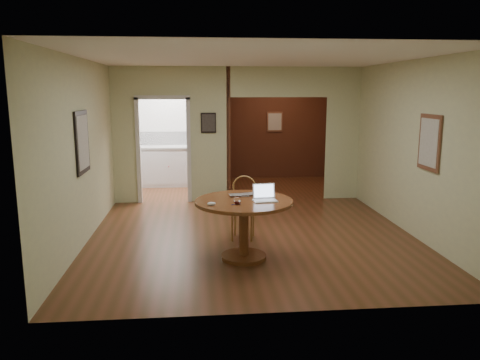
{
  "coord_description": "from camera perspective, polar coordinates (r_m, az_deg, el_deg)",
  "views": [
    {
      "loc": [
        -0.83,
        -6.88,
        2.23
      ],
      "look_at": [
        -0.22,
        -0.2,
        0.94
      ],
      "focal_mm": 35.0,
      "sensor_mm": 36.0,
      "label": 1
    }
  ],
  "objects": [
    {
      "name": "floor",
      "position": [
        7.28,
        1.56,
        -7.0
      ],
      "size": [
        5.0,
        5.0,
        0.0
      ],
      "primitive_type": "plane",
      "color": "#492B15",
      "rests_on": "ground"
    },
    {
      "name": "chair",
      "position": [
        7.12,
        0.43,
        -2.94
      ],
      "size": [
        0.49,
        0.49,
        0.96
      ],
      "rotation": [
        0.0,
        0.0,
        -0.23
      ],
      "color": "olive",
      "rests_on": "ground"
    },
    {
      "name": "open_laptop",
      "position": [
        6.15,
        3.0,
        -1.92
      ],
      "size": [
        0.32,
        0.29,
        0.21
      ],
      "rotation": [
        0.0,
        0.0,
        0.11
      ],
      "color": "white",
      "rests_on": "dining_table"
    },
    {
      "name": "pen",
      "position": [
        5.92,
        -0.5,
        -2.99
      ],
      "size": [
        0.12,
        0.05,
        0.01
      ],
      "primitive_type": "cylinder",
      "rotation": [
        0.0,
        1.57,
        0.35
      ],
      "color": "#0D125B",
      "rests_on": "dining_table"
    },
    {
      "name": "grocery_bag",
      "position": [
        11.14,
        -4.81,
        4.98
      ],
      "size": [
        0.39,
        0.37,
        0.32
      ],
      "primitive_type": "ellipsoid",
      "rotation": [
        0.0,
        0.0,
        0.36
      ],
      "color": "#B9AE87",
      "rests_on": "kitchen_cabinet"
    },
    {
      "name": "wine_glass",
      "position": [
        5.92,
        -0.33,
        -2.5
      ],
      "size": [
        0.09,
        0.09,
        0.1
      ],
      "primitive_type": null,
      "color": "white",
      "rests_on": "dining_table"
    },
    {
      "name": "dining_table",
      "position": [
        6.22,
        0.47,
        -4.34
      ],
      "size": [
        1.3,
        1.3,
        0.81
      ],
      "rotation": [
        0.0,
        0.0,
        0.06
      ],
      "color": "brown",
      "rests_on": "ground"
    },
    {
      "name": "kitchen_cabinet",
      "position": [
        11.23,
        -7.84,
        1.74
      ],
      "size": [
        2.06,
        0.6,
        0.94
      ],
      "color": "silver",
      "rests_on": "ground"
    },
    {
      "name": "room_shell",
      "position": [
        10.03,
        -3.18,
        5.43
      ],
      "size": [
        5.2,
        7.5,
        5.0
      ],
      "color": "white",
      "rests_on": "ground"
    },
    {
      "name": "mouse",
      "position": [
        5.88,
        -3.51,
        -2.91
      ],
      "size": [
        0.11,
        0.07,
        0.04
      ],
      "primitive_type": "ellipsoid",
      "rotation": [
        0.0,
        0.0,
        0.07
      ],
      "color": "white",
      "rests_on": "dining_table"
    },
    {
      "name": "closed_laptop",
      "position": [
        6.35,
        0.39,
        -1.93
      ],
      "size": [
        0.4,
        0.29,
        0.03
      ],
      "primitive_type": "imported",
      "rotation": [
        0.0,
        0.0,
        0.19
      ],
      "color": "#B6B6BB",
      "rests_on": "dining_table"
    }
  ]
}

